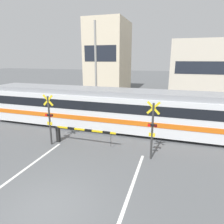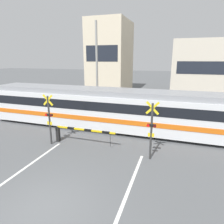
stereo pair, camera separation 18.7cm
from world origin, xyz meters
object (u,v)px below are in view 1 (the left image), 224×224
object	(u,v)px
crossing_signal_right	(152,128)
commuter_train	(100,107)
crossing_signal_left	(49,118)
crossing_barrier_near	(73,132)
pedestrian	(136,103)
crossing_barrier_far	(146,111)

from	to	relation	value
crossing_signal_right	commuter_train	bearing A→B (deg)	138.68
crossing_signal_left	crossing_barrier_near	bearing A→B (deg)	20.75
crossing_signal_right	crossing_barrier_near	bearing A→B (deg)	174.34
crossing_barrier_near	crossing_signal_left	size ratio (longest dim) A/B	1.26
crossing_barrier_near	crossing_signal_right	world-z (taller)	crossing_signal_right
crossing_signal_right	pedestrian	bearing A→B (deg)	105.92
crossing_barrier_near	commuter_train	bearing A→B (deg)	80.61
commuter_train	crossing_signal_left	distance (m)	4.20
commuter_train	crossing_signal_left	bearing A→B (deg)	-115.61
commuter_train	crossing_signal_right	distance (m)	5.73
commuter_train	crossing_signal_right	bearing A→B (deg)	-41.32
pedestrian	commuter_train	bearing A→B (deg)	-111.25
pedestrian	crossing_signal_right	bearing A→B (deg)	-74.08
crossing_signal_left	crossing_barrier_far	bearing A→B (deg)	54.92
crossing_barrier_near	crossing_signal_left	xyz separation A→B (m)	(-1.27, -0.48, 0.96)
crossing_barrier_near	crossing_barrier_far	bearing A→B (deg)	60.86
crossing_signal_right	crossing_barrier_far	bearing A→B (deg)	100.40
commuter_train	crossing_barrier_near	distance (m)	3.45
crossing_signal_left	crossing_signal_right	size ratio (longest dim) A/B	1.00
crossing_barrier_near	crossing_signal_right	size ratio (longest dim) A/B	1.26
crossing_barrier_far	crossing_signal_right	xyz separation A→B (m)	(1.27, -6.91, 0.96)
crossing_barrier_near	crossing_barrier_far	xyz separation A→B (m)	(3.58, 6.43, 0.00)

